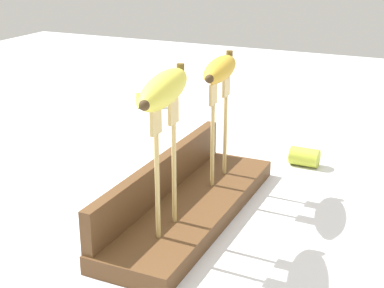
{
  "coord_description": "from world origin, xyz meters",
  "views": [
    {
      "loc": [
        -0.77,
        -0.35,
        0.44
      ],
      "look_at": [
        0.0,
        0.0,
        0.13
      ],
      "focal_mm": 53.18,
      "sensor_mm": 36.0,
      "label": 1
    }
  ],
  "objects_px": {
    "banana_raised_right": "(220,69)",
    "banana_chunk_far": "(147,100)",
    "fork_stand_left": "(166,157)",
    "banana_raised_left": "(164,89)",
    "banana_chunk_near": "(304,157)",
    "fork_stand_right": "(219,121)"
  },
  "relations": [
    {
      "from": "banana_raised_left",
      "to": "fork_stand_right",
      "type": "bearing_deg",
      "value": 0.0
    },
    {
      "from": "fork_stand_left",
      "to": "banana_raised_right",
      "type": "relative_size",
      "value": 1.2
    },
    {
      "from": "banana_raised_left",
      "to": "banana_chunk_near",
      "type": "distance_m",
      "value": 0.47
    },
    {
      "from": "banana_raised_left",
      "to": "banana_raised_right",
      "type": "relative_size",
      "value": 1.13
    },
    {
      "from": "fork_stand_right",
      "to": "banana_chunk_near",
      "type": "height_order",
      "value": "fork_stand_right"
    },
    {
      "from": "banana_raised_right",
      "to": "banana_chunk_far",
      "type": "relative_size",
      "value": 2.36
    },
    {
      "from": "banana_raised_left",
      "to": "banana_chunk_near",
      "type": "relative_size",
      "value": 3.06
    },
    {
      "from": "fork_stand_left",
      "to": "banana_raised_left",
      "type": "distance_m",
      "value": 0.1
    },
    {
      "from": "banana_chunk_near",
      "to": "fork_stand_right",
      "type": "bearing_deg",
      "value": 151.35
    },
    {
      "from": "banana_raised_left",
      "to": "banana_raised_right",
      "type": "height_order",
      "value": "banana_raised_left"
    },
    {
      "from": "fork_stand_left",
      "to": "banana_chunk_near",
      "type": "xyz_separation_m",
      "value": [
        0.4,
        -0.11,
        -0.12
      ]
    },
    {
      "from": "banana_raised_right",
      "to": "banana_chunk_near",
      "type": "relative_size",
      "value": 2.71
    },
    {
      "from": "fork_stand_left",
      "to": "banana_chunk_far",
      "type": "height_order",
      "value": "fork_stand_left"
    },
    {
      "from": "banana_raised_left",
      "to": "banana_raised_right",
      "type": "bearing_deg",
      "value": -0.0
    },
    {
      "from": "banana_chunk_near",
      "to": "banana_raised_right",
      "type": "bearing_deg",
      "value": 151.36
    },
    {
      "from": "fork_stand_left",
      "to": "fork_stand_right",
      "type": "height_order",
      "value": "fork_stand_left"
    },
    {
      "from": "banana_raised_right",
      "to": "banana_chunk_far",
      "type": "xyz_separation_m",
      "value": [
        0.44,
        0.39,
        -0.21
      ]
    },
    {
      "from": "fork_stand_right",
      "to": "banana_raised_right",
      "type": "xyz_separation_m",
      "value": [
        -0.0,
        -0.0,
        0.09
      ]
    },
    {
      "from": "banana_raised_right",
      "to": "fork_stand_right",
      "type": "bearing_deg",
      "value": 8.86
    },
    {
      "from": "banana_chunk_far",
      "to": "fork_stand_left",
      "type": "bearing_deg",
      "value": -148.88
    },
    {
      "from": "banana_raised_left",
      "to": "fork_stand_left",
      "type": "bearing_deg",
      "value": 10.24
    },
    {
      "from": "fork_stand_right",
      "to": "banana_raised_left",
      "type": "distance_m",
      "value": 0.23
    }
  ]
}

